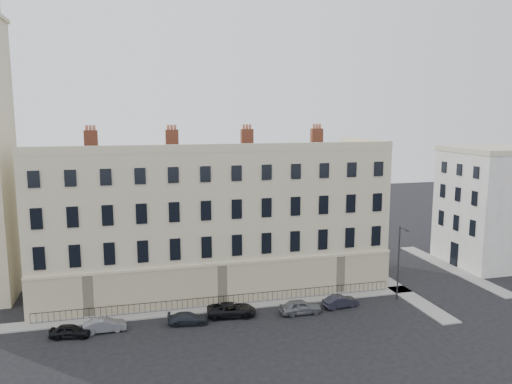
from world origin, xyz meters
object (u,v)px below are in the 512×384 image
at_px(car_d, 232,310).
at_px(car_e, 301,307).
at_px(car_b, 105,325).
at_px(streetlamp, 399,259).
at_px(car_f, 341,301).
at_px(car_a, 70,331).
at_px(car_c, 188,318).

xyz_separation_m(car_d, car_e, (6.40, -1.02, 0.04)).
bearing_deg(car_b, streetlamp, -91.36).
xyz_separation_m(car_b, car_e, (17.67, -0.55, 0.09)).
bearing_deg(car_d, car_f, -86.06).
xyz_separation_m(car_a, car_b, (2.78, 0.48, 0.02)).
distance_m(car_c, car_d, 4.19).
bearing_deg(car_d, car_c, 106.73).
xyz_separation_m(car_f, streetlamp, (6.38, 0.35, 3.64)).
bearing_deg(car_a, car_b, -70.31).
bearing_deg(car_f, car_a, 83.04).
distance_m(car_b, car_e, 17.68).
bearing_deg(car_c, streetlamp, -81.29).
distance_m(car_a, car_e, 20.45).
bearing_deg(car_f, car_d, 79.30).
bearing_deg(car_d, streetlamp, -83.88).
bearing_deg(car_c, car_a, 98.44).
bearing_deg(car_b, car_f, -92.08).
height_order(car_c, streetlamp, streetlamp).
bearing_deg(car_d, car_e, -92.43).
bearing_deg(car_c, car_e, -84.43).
bearing_deg(car_c, car_b, 95.09).
xyz_separation_m(car_e, car_f, (4.30, 0.52, -0.09)).
bearing_deg(car_a, car_f, -79.08).
relative_size(car_b, car_c, 0.98).
bearing_deg(streetlamp, car_e, -176.22).
bearing_deg(streetlamp, car_d, 178.61).
xyz_separation_m(car_d, car_f, (10.70, -0.50, -0.05)).
bearing_deg(streetlamp, car_c, -179.30).
height_order(car_a, car_d, car_d).
height_order(car_d, car_f, car_d).
height_order(car_b, car_c, car_b).
height_order(car_b, streetlamp, streetlamp).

